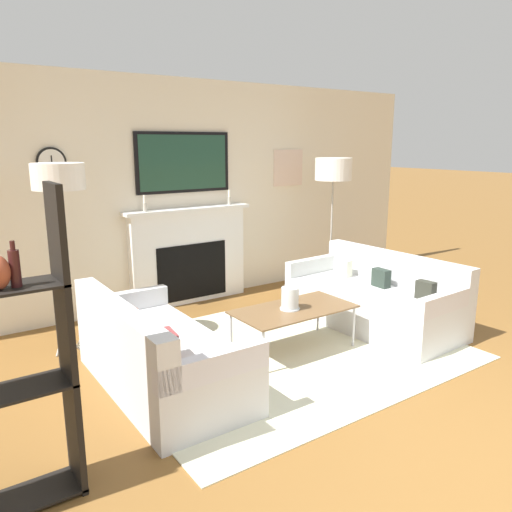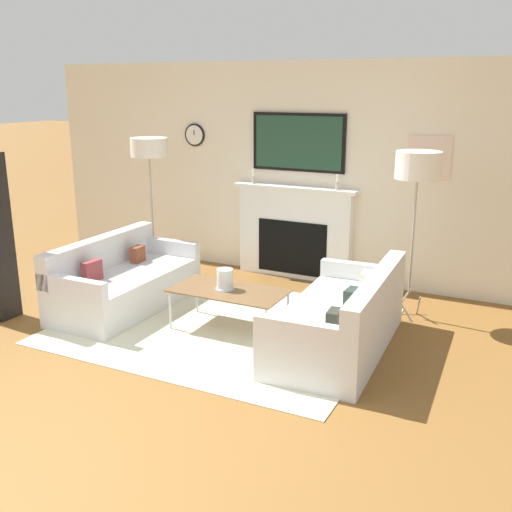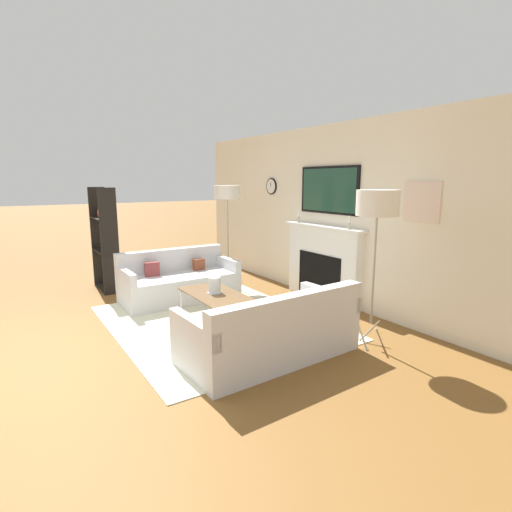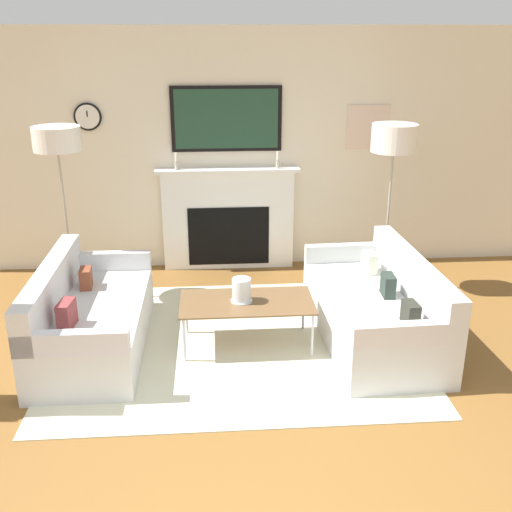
# 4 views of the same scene
# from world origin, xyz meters

# --- Properties ---
(fireplace_wall) EXTENTS (7.46, 0.28, 2.70)m
(fireplace_wall) POSITION_xyz_m (0.00, 4.28, 1.23)
(fireplace_wall) COLOR silver
(fireplace_wall) RESTS_ON ground_plane
(area_rug) EXTENTS (3.15, 2.56, 0.01)m
(area_rug) POSITION_xyz_m (0.00, 2.29, 0.01)
(area_rug) COLOR beige
(area_rug) RESTS_ON ground_plane
(couch_left) EXTENTS (0.84, 1.77, 0.77)m
(couch_left) POSITION_xyz_m (-1.27, 2.29, 0.27)
(couch_left) COLOR silver
(couch_left) RESTS_ON ground_plane
(couch_right) EXTENTS (0.96, 1.91, 0.77)m
(couch_right) POSITION_xyz_m (1.27, 2.30, 0.27)
(couch_right) COLOR silver
(couch_right) RESTS_ON ground_plane
(coffee_table) EXTENTS (1.16, 0.60, 0.43)m
(coffee_table) POSITION_xyz_m (0.10, 2.25, 0.40)
(coffee_table) COLOR brown
(coffee_table) RESTS_ON ground_plane
(hurricane_candle) EXTENTS (0.19, 0.19, 0.21)m
(hurricane_candle) POSITION_xyz_m (0.05, 2.25, 0.52)
(hurricane_candle) COLOR silver
(hurricane_candle) RESTS_ON coffee_table
(floor_lamp_left) EXTENTS (0.46, 0.46, 1.79)m
(floor_lamp_left) POSITION_xyz_m (-1.65, 3.41, 1.64)
(floor_lamp_left) COLOR #9E998E
(floor_lamp_left) RESTS_ON ground_plane
(floor_lamp_right) EXTENTS (0.46, 0.46, 1.78)m
(floor_lamp_right) POSITION_xyz_m (1.65, 3.41, 1.61)
(floor_lamp_right) COLOR #9E998E
(floor_lamp_right) RESTS_ON ground_plane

